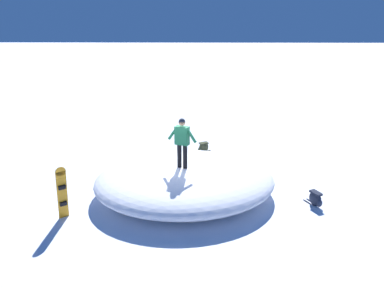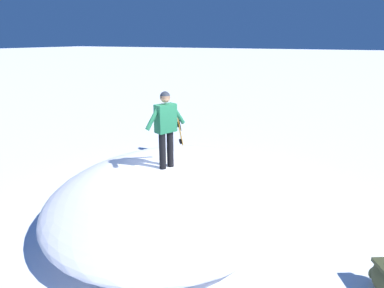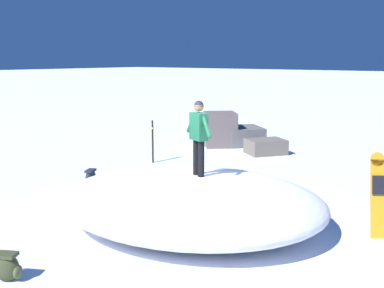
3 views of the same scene
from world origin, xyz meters
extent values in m
plane|color=white|center=(0.00, 0.00, 0.00)|extent=(240.00, 240.00, 0.00)
ellipsoid|color=white|center=(-0.38, -0.21, 0.51)|extent=(6.49, 5.69, 1.03)
cylinder|color=black|center=(-0.40, 0.03, 1.41)|extent=(0.14, 0.14, 0.77)
cylinder|color=black|center=(-0.22, -0.04, 1.41)|extent=(0.14, 0.14, 0.77)
cube|color=#195638|center=(-0.31, -0.01, 2.09)|extent=(0.48, 0.37, 0.58)
sphere|color=#936B4C|center=(-0.31, -0.01, 2.51)|extent=(0.21, 0.21, 0.21)
cylinder|color=#195638|center=(-0.59, 0.11, 2.14)|extent=(0.37, 0.22, 0.48)
cylinder|color=#195638|center=(-0.03, -0.12, 2.14)|extent=(0.37, 0.22, 0.48)
sphere|color=#333842|center=(-0.31, -0.01, 2.53)|extent=(0.20, 0.20, 0.20)
cube|color=orange|center=(2.99, 1.48, 0.77)|extent=(0.40, 0.41, 1.54)
cylinder|color=orange|center=(2.91, 1.59, 1.54)|extent=(0.26, 0.23, 0.28)
cube|color=black|center=(2.98, 1.49, 1.05)|extent=(0.23, 0.20, 0.37)
cube|color=black|center=(2.93, 1.55, 1.05)|extent=(0.20, 0.19, 0.12)
cube|color=black|center=(3.00, 1.48, 0.49)|extent=(0.20, 0.19, 0.12)
ellipsoid|color=#383D23|center=(-1.01, -4.14, 0.24)|extent=(0.52, 0.46, 0.48)
ellipsoid|color=#4B5131|center=(-0.84, -4.04, 0.17)|extent=(0.21, 0.24, 0.23)
camera|label=1|loc=(-0.90, 9.93, 5.23)|focal=31.78mm
camera|label=2|loc=(-6.03, -3.50, 3.63)|focal=31.67mm
camera|label=3|loc=(5.73, -7.93, 3.52)|focal=44.88mm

